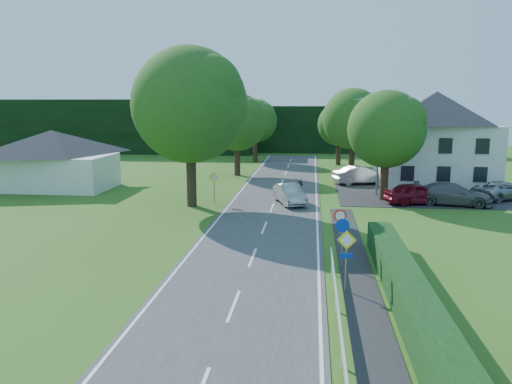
# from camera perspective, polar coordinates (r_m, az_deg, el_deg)

# --- Properties ---
(road) EXTENTS (7.00, 80.00, 0.04)m
(road) POSITION_cam_1_polar(r_m,az_deg,el_deg) (32.66, 1.29, -3.26)
(road) COLOR #3A3B3D
(road) RESTS_ON ground
(footpath) EXTENTS (1.50, 44.00, 0.04)m
(footpath) POSITION_cam_1_polar(r_m,az_deg,el_deg) (15.76, 14.05, -19.07)
(footpath) COLOR #242426
(footpath) RESTS_ON ground
(parking_pad) EXTENTS (14.00, 16.00, 0.04)m
(parking_pad) POSITION_cam_1_polar(r_m,az_deg,el_deg) (46.18, 17.81, 0.26)
(parking_pad) COLOR #242426
(parking_pad) RESTS_ON ground
(line_edge_left) EXTENTS (0.12, 80.00, 0.01)m
(line_edge_left) POSITION_cam_1_polar(r_m,az_deg,el_deg) (33.09, -4.33, -3.06)
(line_edge_left) COLOR white
(line_edge_left) RESTS_ON road
(line_edge_right) EXTENTS (0.12, 80.00, 0.01)m
(line_edge_right) POSITION_cam_1_polar(r_m,az_deg,el_deg) (32.53, 7.01, -3.34)
(line_edge_right) COLOR white
(line_edge_right) RESTS_ON road
(line_centre) EXTENTS (0.12, 80.00, 0.01)m
(line_centre) POSITION_cam_1_polar(r_m,az_deg,el_deg) (32.65, 1.29, -3.21)
(line_centre) COLOR white
(line_centre) RESTS_ON road
(tree_main) EXTENTS (9.40, 9.40, 11.64)m
(tree_main) POSITION_cam_1_polar(r_m,az_deg,el_deg) (36.75, -7.53, 7.32)
(tree_main) COLOR #275319
(tree_main) RESTS_ON ground
(tree_left_far) EXTENTS (7.00, 7.00, 8.58)m
(tree_left_far) POSITION_cam_1_polar(r_m,az_deg,el_deg) (52.32, -2.17, 6.58)
(tree_left_far) COLOR #275319
(tree_left_far) RESTS_ON ground
(tree_right_far) EXTENTS (7.40, 7.40, 9.09)m
(tree_right_far) POSITION_cam_1_polar(r_m,az_deg,el_deg) (53.87, 10.97, 6.78)
(tree_right_far) COLOR #275319
(tree_right_far) RESTS_ON ground
(tree_left_back) EXTENTS (6.60, 6.60, 8.07)m
(tree_left_back) POSITION_cam_1_polar(r_m,az_deg,el_deg) (64.15, -0.11, 7.04)
(tree_left_back) COLOR #275319
(tree_left_back) RESTS_ON ground
(tree_right_back) EXTENTS (6.20, 6.20, 7.56)m
(tree_right_back) POSITION_cam_1_polar(r_m,az_deg,el_deg) (61.82, 9.45, 6.54)
(tree_right_back) COLOR #275319
(tree_right_back) RESTS_ON ground
(tree_right_mid) EXTENTS (7.00, 7.00, 8.58)m
(tree_right_mid) POSITION_cam_1_polar(r_m,az_deg,el_deg) (40.16, 14.60, 5.13)
(tree_right_mid) COLOR #275319
(tree_right_mid) RESTS_ON ground
(treeline_left) EXTENTS (44.00, 6.00, 8.00)m
(treeline_left) POSITION_cam_1_polar(r_m,az_deg,el_deg) (79.91, -16.37, 7.24)
(treeline_left) COLOR black
(treeline_left) RESTS_ON ground
(treeline_right) EXTENTS (30.00, 5.00, 7.00)m
(treeline_right) POSITION_cam_1_polar(r_m,az_deg,el_deg) (77.90, 10.35, 7.05)
(treeline_right) COLOR black
(treeline_right) RESTS_ON ground
(bungalow_left) EXTENTS (11.00, 6.50, 5.20)m
(bungalow_left) POSITION_cam_1_polar(r_m,az_deg,el_deg) (47.74, -22.20, 3.57)
(bungalow_left) COLOR silver
(bungalow_left) RESTS_ON ground
(house_white) EXTENTS (10.60, 8.40, 8.60)m
(house_white) POSITION_cam_1_polar(r_m,az_deg,el_deg) (49.01, 19.72, 5.87)
(house_white) COLOR silver
(house_white) RESTS_ON ground
(streetlight) EXTENTS (2.03, 0.18, 8.00)m
(streetlight) POSITION_cam_1_polar(r_m,az_deg,el_deg) (42.06, 13.65, 5.63)
(streetlight) COLOR gray
(streetlight) RESTS_ON ground
(sign_priority_right) EXTENTS (0.78, 0.09, 2.59)m
(sign_priority_right) POSITION_cam_1_polar(r_m,az_deg,el_deg) (20.51, 10.31, -6.51)
(sign_priority_right) COLOR gray
(sign_priority_right) RESTS_ON ground
(sign_roundabout) EXTENTS (0.64, 0.08, 2.37)m
(sign_roundabout) POSITION_cam_1_polar(r_m,az_deg,el_deg) (23.43, 9.83, -4.69)
(sign_roundabout) COLOR gray
(sign_roundabout) RESTS_ON ground
(sign_speed_limit) EXTENTS (0.64, 0.11, 2.37)m
(sign_speed_limit) POSITION_cam_1_polar(r_m,az_deg,el_deg) (25.33, 9.59, -3.32)
(sign_speed_limit) COLOR gray
(sign_speed_limit) RESTS_ON ground
(sign_priority_left) EXTENTS (0.78, 0.09, 2.44)m
(sign_priority_left) POSITION_cam_1_polar(r_m,az_deg,el_deg) (37.80, -4.82, 1.20)
(sign_priority_left) COLOR gray
(sign_priority_left) RESTS_ON ground
(moving_car) EXTENTS (2.93, 4.77, 1.48)m
(moving_car) POSITION_cam_1_polar(r_m,az_deg,el_deg) (37.76, 3.88, -0.24)
(moving_car) COLOR #9C9CA0
(moving_car) RESTS_ON road
(motorcycle) EXTENTS (1.06, 2.15, 1.08)m
(motorcycle) POSITION_cam_1_polar(r_m,az_deg,el_deg) (43.96, 5.03, 0.97)
(motorcycle) COLOR black
(motorcycle) RESTS_ON road
(parked_car_red) EXTENTS (5.09, 3.10, 1.62)m
(parked_car_red) POSITION_cam_1_polar(r_m,az_deg,el_deg) (39.51, 17.84, -0.15)
(parked_car_red) COLOR maroon
(parked_car_red) RESTS_ON parking_pad
(parked_car_silver_a) EXTENTS (5.39, 3.23, 1.68)m
(parked_car_silver_a) POSITION_cam_1_polar(r_m,az_deg,el_deg) (47.80, 11.88, 1.90)
(parked_car_silver_a) COLOR #B8B9BD
(parked_car_silver_a) RESTS_ON parking_pad
(parked_car_grey) EXTENTS (5.93, 3.31, 1.62)m
(parked_car_grey) POSITION_cam_1_polar(r_m,az_deg,el_deg) (40.12, 21.53, -0.22)
(parked_car_grey) COLOR #555459
(parked_car_grey) RESTS_ON parking_pad
(parked_car_silver_b) EXTENTS (5.62, 4.60, 1.42)m
(parked_car_silver_b) POSITION_cam_1_polar(r_m,az_deg,el_deg) (44.15, 26.45, 0.19)
(parked_car_silver_b) COLOR #9D9DA4
(parked_car_silver_b) RESTS_ON parking_pad
(parasol) EXTENTS (2.78, 2.81, 1.95)m
(parasol) POSITION_cam_1_polar(r_m,az_deg,el_deg) (43.47, 14.27, 1.17)
(parasol) COLOR red
(parasol) RESTS_ON parking_pad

